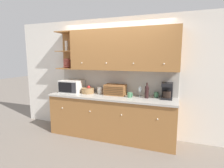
{
  "coord_description": "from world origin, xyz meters",
  "views": [
    {
      "loc": [
        1.28,
        -3.73,
        1.74
      ],
      "look_at": [
        0.0,
        -0.21,
        1.17
      ],
      "focal_mm": 28.0,
      "sensor_mm": 36.0,
      "label": 1
    }
  ],
  "objects_px": {
    "bread_box": "(115,90)",
    "storage_canister": "(100,90)",
    "wine_bottle": "(147,91)",
    "wine_glass": "(140,90)",
    "fruit_basket": "(88,90)",
    "mug_blue_second": "(156,95)",
    "mug": "(130,95)",
    "coffee_maker": "(167,90)",
    "microwave": "(72,86)"
  },
  "relations": [
    {
      "from": "microwave",
      "to": "wine_glass",
      "type": "bearing_deg",
      "value": 2.14
    },
    {
      "from": "bread_box",
      "to": "mug",
      "type": "distance_m",
      "value": 0.38
    },
    {
      "from": "storage_canister",
      "to": "bread_box",
      "type": "distance_m",
      "value": 0.37
    },
    {
      "from": "wine_bottle",
      "to": "coffee_maker",
      "type": "distance_m",
      "value": 0.4
    },
    {
      "from": "storage_canister",
      "to": "wine_glass",
      "type": "relative_size",
      "value": 0.65
    },
    {
      "from": "microwave",
      "to": "fruit_basket",
      "type": "distance_m",
      "value": 0.43
    },
    {
      "from": "bread_box",
      "to": "wine_bottle",
      "type": "distance_m",
      "value": 0.7
    },
    {
      "from": "wine_glass",
      "to": "wine_bottle",
      "type": "height_order",
      "value": "wine_bottle"
    },
    {
      "from": "mug_blue_second",
      "to": "coffee_maker",
      "type": "bearing_deg",
      "value": -9.79
    },
    {
      "from": "storage_canister",
      "to": "wine_bottle",
      "type": "xyz_separation_m",
      "value": [
        1.07,
        -0.08,
        0.07
      ]
    },
    {
      "from": "wine_bottle",
      "to": "storage_canister",
      "type": "bearing_deg",
      "value": 175.52
    },
    {
      "from": "bread_box",
      "to": "mug",
      "type": "relative_size",
      "value": 4.3
    },
    {
      "from": "wine_glass",
      "to": "mug_blue_second",
      "type": "distance_m",
      "value": 0.35
    },
    {
      "from": "mug",
      "to": "wine_glass",
      "type": "distance_m",
      "value": 0.24
    },
    {
      "from": "fruit_basket",
      "to": "storage_canister",
      "type": "relative_size",
      "value": 1.9
    },
    {
      "from": "fruit_basket",
      "to": "mug_blue_second",
      "type": "xyz_separation_m",
      "value": [
        1.52,
        0.11,
        -0.01
      ]
    },
    {
      "from": "storage_canister",
      "to": "mug",
      "type": "bearing_deg",
      "value": -10.28
    },
    {
      "from": "fruit_basket",
      "to": "bread_box",
      "type": "bearing_deg",
      "value": 3.36
    },
    {
      "from": "wine_bottle",
      "to": "mug_blue_second",
      "type": "xyz_separation_m",
      "value": [
        0.17,
        0.14,
        -0.09
      ]
    },
    {
      "from": "coffee_maker",
      "to": "bread_box",
      "type": "bearing_deg",
      "value": -178.01
    },
    {
      "from": "microwave",
      "to": "coffee_maker",
      "type": "height_order",
      "value": "coffee_maker"
    },
    {
      "from": "bread_box",
      "to": "wine_glass",
      "type": "bearing_deg",
      "value": 1.31
    },
    {
      "from": "microwave",
      "to": "wine_bottle",
      "type": "distance_m",
      "value": 1.77
    },
    {
      "from": "mug",
      "to": "wine_bottle",
      "type": "bearing_deg",
      "value": 8.18
    },
    {
      "from": "microwave",
      "to": "fruit_basket",
      "type": "bearing_deg",
      "value": 1.29
    },
    {
      "from": "bread_box",
      "to": "mug_blue_second",
      "type": "relative_size",
      "value": 4.3
    },
    {
      "from": "microwave",
      "to": "wine_bottle",
      "type": "height_order",
      "value": "wine_bottle"
    },
    {
      "from": "microwave",
      "to": "bread_box",
      "type": "relative_size",
      "value": 1.07
    },
    {
      "from": "microwave",
      "to": "wine_bottle",
      "type": "xyz_separation_m",
      "value": [
        1.77,
        -0.01,
        -0.0
      ]
    },
    {
      "from": "wine_glass",
      "to": "mug_blue_second",
      "type": "bearing_deg",
      "value": 10.72
    },
    {
      "from": "wine_glass",
      "to": "mug_blue_second",
      "type": "xyz_separation_m",
      "value": [
        0.33,
        0.06,
        -0.1
      ]
    },
    {
      "from": "microwave",
      "to": "storage_canister",
      "type": "distance_m",
      "value": 0.71
    },
    {
      "from": "bread_box",
      "to": "wine_bottle",
      "type": "xyz_separation_m",
      "value": [
        0.7,
        -0.06,
        0.03
      ]
    },
    {
      "from": "fruit_basket",
      "to": "mug_blue_second",
      "type": "distance_m",
      "value": 1.53
    },
    {
      "from": "microwave",
      "to": "coffee_maker",
      "type": "xyz_separation_m",
      "value": [
        2.15,
        0.09,
        0.02
      ]
    },
    {
      "from": "fruit_basket",
      "to": "coffee_maker",
      "type": "bearing_deg",
      "value": 2.51
    },
    {
      "from": "mug",
      "to": "mug_blue_second",
      "type": "relative_size",
      "value": 1.0
    },
    {
      "from": "bread_box",
      "to": "mug",
      "type": "height_order",
      "value": "bread_box"
    },
    {
      "from": "microwave",
      "to": "bread_box",
      "type": "distance_m",
      "value": 1.07
    },
    {
      "from": "wine_bottle",
      "to": "wine_glass",
      "type": "bearing_deg",
      "value": 154.06
    },
    {
      "from": "storage_canister",
      "to": "coffee_maker",
      "type": "bearing_deg",
      "value": 0.64
    },
    {
      "from": "fruit_basket",
      "to": "coffee_maker",
      "type": "height_order",
      "value": "coffee_maker"
    },
    {
      "from": "coffee_maker",
      "to": "fruit_basket",
      "type": "bearing_deg",
      "value": -177.49
    },
    {
      "from": "mug",
      "to": "wine_bottle",
      "type": "relative_size",
      "value": 0.34
    },
    {
      "from": "mug",
      "to": "coffee_maker",
      "type": "xyz_separation_m",
      "value": [
        0.72,
        0.15,
        0.11
      ]
    },
    {
      "from": "mug_blue_second",
      "to": "microwave",
      "type": "bearing_deg",
      "value": -176.4
    },
    {
      "from": "storage_canister",
      "to": "bread_box",
      "type": "xyz_separation_m",
      "value": [
        0.37,
        -0.02,
        0.04
      ]
    },
    {
      "from": "mug_blue_second",
      "to": "coffee_maker",
      "type": "xyz_separation_m",
      "value": [
        0.21,
        -0.04,
        0.11
      ]
    },
    {
      "from": "bread_box",
      "to": "storage_canister",
      "type": "bearing_deg",
      "value": 176.71
    },
    {
      "from": "storage_canister",
      "to": "bread_box",
      "type": "bearing_deg",
      "value": -3.29
    }
  ]
}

